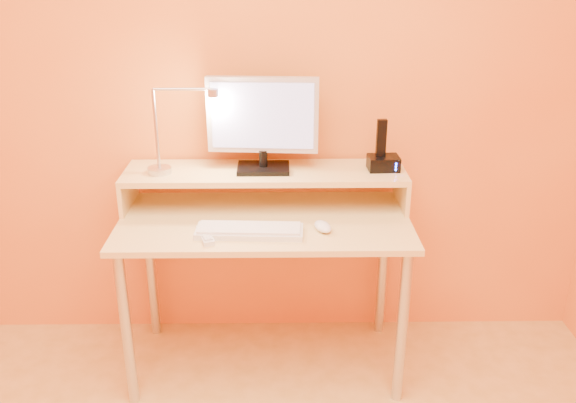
{
  "coord_description": "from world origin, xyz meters",
  "views": [
    {
      "loc": [
        0.07,
        -1.14,
        1.75
      ],
      "look_at": [
        0.1,
        1.13,
        0.82
      ],
      "focal_mm": 38.24,
      "sensor_mm": 36.0,
      "label": 1
    }
  ],
  "objects_px": {
    "phone_dock": "(383,163)",
    "remote_control": "(205,235)",
    "lamp_base": "(160,170)",
    "monitor_panel": "(263,115)",
    "keyboard": "(249,232)",
    "mouse": "(323,227)"
  },
  "relations": [
    {
      "from": "phone_dock",
      "to": "remote_control",
      "type": "relative_size",
      "value": 0.81
    },
    {
      "from": "lamp_base",
      "to": "mouse",
      "type": "height_order",
      "value": "lamp_base"
    },
    {
      "from": "phone_dock",
      "to": "mouse",
      "type": "xyz_separation_m",
      "value": [
        -0.27,
        -0.27,
        -0.17
      ]
    },
    {
      "from": "lamp_base",
      "to": "phone_dock",
      "type": "relative_size",
      "value": 0.77
    },
    {
      "from": "monitor_panel",
      "to": "keyboard",
      "type": "xyz_separation_m",
      "value": [
        -0.05,
        -0.31,
        -0.39
      ]
    },
    {
      "from": "monitor_panel",
      "to": "lamp_base",
      "type": "height_order",
      "value": "monitor_panel"
    },
    {
      "from": "phone_dock",
      "to": "remote_control",
      "type": "height_order",
      "value": "phone_dock"
    },
    {
      "from": "mouse",
      "to": "remote_control",
      "type": "relative_size",
      "value": 0.65
    },
    {
      "from": "keyboard",
      "to": "remote_control",
      "type": "distance_m",
      "value": 0.17
    },
    {
      "from": "lamp_base",
      "to": "remote_control",
      "type": "distance_m",
      "value": 0.4
    },
    {
      "from": "remote_control",
      "to": "phone_dock",
      "type": "bearing_deg",
      "value": 6.27
    },
    {
      "from": "phone_dock",
      "to": "remote_control",
      "type": "distance_m",
      "value": 0.82
    },
    {
      "from": "monitor_panel",
      "to": "phone_dock",
      "type": "height_order",
      "value": "monitor_panel"
    },
    {
      "from": "keyboard",
      "to": "mouse",
      "type": "xyz_separation_m",
      "value": [
        0.29,
        0.03,
        0.01
      ]
    },
    {
      "from": "keyboard",
      "to": "remote_control",
      "type": "height_order",
      "value": "keyboard"
    },
    {
      "from": "lamp_base",
      "to": "remote_control",
      "type": "relative_size",
      "value": 0.62
    },
    {
      "from": "lamp_base",
      "to": "monitor_panel",
      "type": "bearing_deg",
      "value": 5.24
    },
    {
      "from": "phone_dock",
      "to": "keyboard",
      "type": "distance_m",
      "value": 0.66
    },
    {
      "from": "keyboard",
      "to": "mouse",
      "type": "distance_m",
      "value": 0.29
    },
    {
      "from": "monitor_panel",
      "to": "lamp_base",
      "type": "relative_size",
      "value": 4.63
    },
    {
      "from": "lamp_base",
      "to": "keyboard",
      "type": "xyz_separation_m",
      "value": [
        0.39,
        -0.27,
        -0.16
      ]
    },
    {
      "from": "phone_dock",
      "to": "keyboard",
      "type": "xyz_separation_m",
      "value": [
        -0.56,
        -0.3,
        -0.18
      ]
    }
  ]
}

